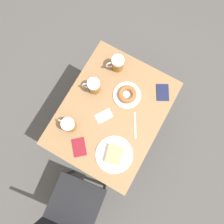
# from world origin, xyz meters

# --- Properties ---
(ground_plane) EXTENTS (8.00, 8.00, 0.00)m
(ground_plane) POSITION_xyz_m (0.00, 0.00, 0.00)
(ground_plane) COLOR #474442
(table) EXTENTS (0.70, 0.90, 0.77)m
(table) POSITION_xyz_m (0.00, 0.00, 0.69)
(table) COLOR olive
(table) RESTS_ON ground_plane
(chair) EXTENTS (0.45, 0.45, 0.91)m
(chair) POSITION_xyz_m (-0.09, 0.84, 0.55)
(chair) COLOR black
(chair) RESTS_ON ground_plane
(plate_with_cake) EXTENTS (0.26, 0.26, 0.05)m
(plate_with_cake) POSITION_xyz_m (-0.16, 0.25, 0.79)
(plate_with_cake) COLOR white
(plate_with_cake) RESTS_ON table
(plate_with_donut) EXTENTS (0.20, 0.20, 0.05)m
(plate_with_donut) POSITION_xyz_m (-0.03, -0.16, 0.79)
(plate_with_donut) COLOR white
(plate_with_donut) RESTS_ON table
(beer_mug_left) EXTENTS (0.12, 0.10, 0.13)m
(beer_mug_left) POSITION_xyz_m (0.14, -0.32, 0.83)
(beer_mug_left) COLOR #8C5619
(beer_mug_left) RESTS_ON table
(beer_mug_center) EXTENTS (0.13, 0.09, 0.13)m
(beer_mug_center) POSITION_xyz_m (0.21, 0.23, 0.83)
(beer_mug_center) COLOR #8C5619
(beer_mug_center) RESTS_ON table
(beer_mug_right) EXTENTS (0.13, 0.09, 0.13)m
(beer_mug_right) POSITION_xyz_m (0.20, -0.09, 0.83)
(beer_mug_right) COLOR #8C5619
(beer_mug_right) RESTS_ON table
(napkin_folded) EXTENTS (0.12, 0.14, 0.00)m
(napkin_folded) POSITION_xyz_m (0.04, 0.05, 0.77)
(napkin_folded) COLOR white
(napkin_folded) RESTS_ON table
(fork) EXTENTS (0.11, 0.17, 0.00)m
(fork) POSITION_xyz_m (-0.19, 0.00, 0.77)
(fork) COLOR silver
(fork) RESTS_ON table
(passport_near_edge) EXTENTS (0.14, 0.15, 0.01)m
(passport_near_edge) POSITION_xyz_m (-0.25, -0.31, 0.77)
(passport_near_edge) COLOR #141938
(passport_near_edge) RESTS_ON table
(passport_far_edge) EXTENTS (0.15, 0.15, 0.01)m
(passport_far_edge) POSITION_xyz_m (0.08, 0.32, 0.77)
(passport_far_edge) COLOR maroon
(passport_far_edge) RESTS_ON table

